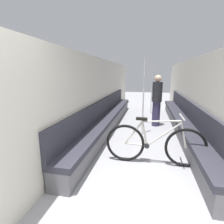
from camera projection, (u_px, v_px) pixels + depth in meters
wall_left at (98, 95)px, 4.99m from camera, size 0.10×10.81×2.05m
wall_right at (197, 98)px, 4.46m from camera, size 0.10×10.81×2.05m
bench_seat_row_left at (108, 118)px, 5.36m from camera, size 0.41×6.36×0.89m
bench_seat_row_right at (183, 122)px, 4.92m from camera, size 0.41×6.36×0.89m
bicycle at (154, 144)px, 3.15m from camera, size 1.79×0.46×0.93m
grab_pole_near at (143, 98)px, 4.64m from camera, size 0.08×0.08×2.03m
grab_pole_far at (152, 90)px, 7.19m from camera, size 0.08×0.08×2.03m
passenger_standing at (157, 100)px, 5.44m from camera, size 0.30×0.30×1.59m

